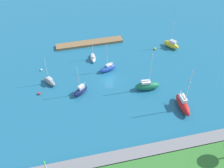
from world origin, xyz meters
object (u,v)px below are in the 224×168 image
(pier_dock, at_px, (90,43))
(sailboat_yellow_lone_south, at_px, (171,44))
(sailboat_green_far_south, at_px, (147,86))
(sailboat_navy_far_north, at_px, (81,91))
(mooring_buoy_white, at_px, (41,70))
(sailboat_white_west_end, at_px, (93,58))
(harbor_beacon, at_px, (45,166))
(sailboat_blue_east_end, at_px, (108,68))
(sailboat_red_by_breakwater, at_px, (183,104))
(sailboat_gray_center_basin, at_px, (50,81))
(mooring_buoy_red, at_px, (39,93))
(mooring_buoy_yellow, at_px, (155,49))

(pier_dock, height_order, sailboat_yellow_lone_south, sailboat_yellow_lone_south)
(sailboat_green_far_south, bearing_deg, sailboat_navy_far_north, 178.80)
(sailboat_navy_far_north, xyz_separation_m, mooring_buoy_white, (10.44, -12.71, -0.82))
(sailboat_white_west_end, bearing_deg, harbor_beacon, 158.88)
(sailboat_blue_east_end, height_order, sailboat_white_west_end, sailboat_blue_east_end)
(harbor_beacon, xyz_separation_m, sailboat_red_by_breakwater, (-36.22, -11.02, -1.83))
(sailboat_green_far_south, bearing_deg, harbor_beacon, -139.55)
(sailboat_white_west_end, bearing_deg, sailboat_green_far_south, -139.92)
(pier_dock, bearing_deg, sailboat_gray_center_basin, 49.17)
(mooring_buoy_red, relative_size, mooring_buoy_white, 1.17)
(sailboat_green_far_south, xyz_separation_m, mooring_buoy_red, (30.27, -4.79, -0.96))
(sailboat_yellow_lone_south, bearing_deg, mooring_buoy_red, 69.67)
(sailboat_white_west_end, bearing_deg, mooring_buoy_yellow, -85.35)
(mooring_buoy_red, bearing_deg, sailboat_yellow_lone_south, -164.18)
(pier_dock, xyz_separation_m, mooring_buoy_red, (17.93, 20.76, -0.07))
(mooring_buoy_red, bearing_deg, sailboat_white_west_end, -145.45)
(sailboat_green_far_south, bearing_deg, sailboat_white_west_end, 133.02)
(pier_dock, distance_m, mooring_buoy_red, 27.44)
(sailboat_yellow_lone_south, xyz_separation_m, mooring_buoy_red, (44.67, 12.66, -0.83))
(sailboat_white_west_end, height_order, sailboat_gray_center_basin, sailboat_gray_center_basin)
(sailboat_gray_center_basin, bearing_deg, mooring_buoy_yellow, -110.33)
(sailboat_green_far_south, bearing_deg, mooring_buoy_yellow, 69.64)
(sailboat_gray_center_basin, relative_size, mooring_buoy_red, 12.73)
(sailboat_green_far_south, bearing_deg, mooring_buoy_red, 177.10)
(sailboat_navy_far_north, bearing_deg, mooring_buoy_red, -46.77)
(sailboat_yellow_lone_south, xyz_separation_m, sailboat_navy_far_north, (33.20, 15.04, -0.07))
(sailboat_red_by_breakwater, bearing_deg, sailboat_gray_center_basin, -117.37)
(sailboat_blue_east_end, distance_m, mooring_buoy_white, 20.65)
(pier_dock, bearing_deg, harbor_beacon, 69.53)
(pier_dock, relative_size, mooring_buoy_yellow, 31.39)
(mooring_buoy_red, relative_size, mooring_buoy_yellow, 1.01)
(sailboat_navy_far_north, height_order, mooring_buoy_yellow, sailboat_navy_far_north)
(sailboat_white_west_end, xyz_separation_m, sailboat_navy_far_north, (6.11, 14.49, 0.34))
(sailboat_gray_center_basin, height_order, mooring_buoy_red, sailboat_gray_center_basin)
(harbor_beacon, xyz_separation_m, sailboat_navy_far_north, (-10.57, -22.48, -2.20))
(mooring_buoy_red, bearing_deg, mooring_buoy_yellow, -162.00)
(sailboat_blue_east_end, bearing_deg, sailboat_green_far_south, 116.21)
(pier_dock, height_order, sailboat_blue_east_end, sailboat_blue_east_end)
(mooring_buoy_red, bearing_deg, sailboat_green_far_south, 171.00)
(pier_dock, relative_size, sailboat_navy_far_north, 2.34)
(mooring_buoy_white, bearing_deg, sailboat_white_west_end, -173.87)
(pier_dock, xyz_separation_m, mooring_buoy_yellow, (-21.03, 8.10, -0.08))
(mooring_buoy_yellow, bearing_deg, sailboat_white_west_end, 1.49)
(sailboat_yellow_lone_south, relative_size, sailboat_green_far_south, 0.76)
(harbor_beacon, height_order, sailboat_blue_east_end, sailboat_blue_east_end)
(sailboat_yellow_lone_south, distance_m, mooring_buoy_white, 43.71)
(sailboat_white_west_end, height_order, mooring_buoy_white, sailboat_white_west_end)
(sailboat_red_by_breakwater, height_order, sailboat_navy_far_north, sailboat_red_by_breakwater)
(pier_dock, xyz_separation_m, sailboat_gray_center_basin, (14.69, 17.00, 0.54))
(sailboat_blue_east_end, height_order, sailboat_gray_center_basin, sailboat_blue_east_end)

